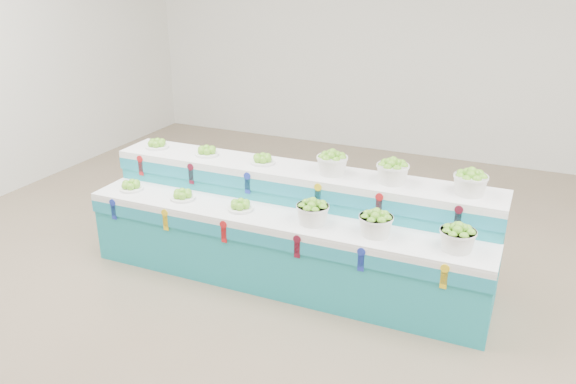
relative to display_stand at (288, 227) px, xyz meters
The scene contains 15 objects.
ground 1.20m from the display_stand, 44.71° to the right, with size 10.00×10.00×0.00m, color #75624B.
back_wall 4.56m from the display_stand, 79.69° to the left, with size 10.00×10.00×0.00m, color silver.
display_stand is the anchor object (origin of this frame).
plate_lower_left 1.65m from the display_stand, behind, with size 0.24×0.24×0.10m, color white.
plate_lower_mid 1.06m from the display_stand, 166.26° to the right, with size 0.24×0.24×0.10m, color white.
plate_lower_right 0.51m from the display_stand, 147.25° to the right, with size 0.24×0.24×0.10m, color white.
basket_lower_left 0.52m from the display_stand, 34.62° to the right, with size 0.29×0.29×0.22m, color silver, non-canonical shape.
basket_lower_mid 0.99m from the display_stand, 14.32° to the right, with size 0.29×0.29×0.22m, color silver, non-canonical shape.
basket_lower_right 1.62m from the display_stand, ahead, with size 0.29×0.29×0.22m, color silver, non-canonical shape.
plate_upper_left 1.72m from the display_stand, behind, with size 0.24×0.24×0.10m, color white.
plate_upper_mid 1.17m from the display_stand, 167.07° to the left, with size 0.24×0.24×0.10m, color white.
plate_upper_right 0.72m from the display_stand, 148.06° to the left, with size 0.24×0.24×0.10m, color white.
basket_upper_left 0.74m from the display_stand, 35.43° to the left, with size 0.29×0.29×0.22m, color silver, non-canonical shape.
basket_upper_mid 1.12m from the display_stand, 15.12° to the left, with size 0.29×0.29×0.22m, color silver, non-canonical shape.
basket_upper_right 1.70m from the display_stand, ahead, with size 0.29×0.29×0.22m, color silver, non-canonical shape.
Camera 1 is at (1.26, -3.76, 2.88)m, focal length 36.15 mm.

